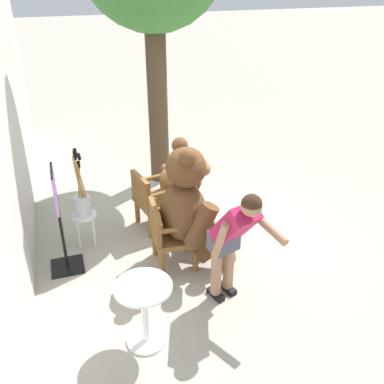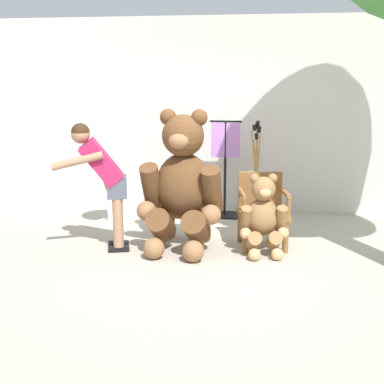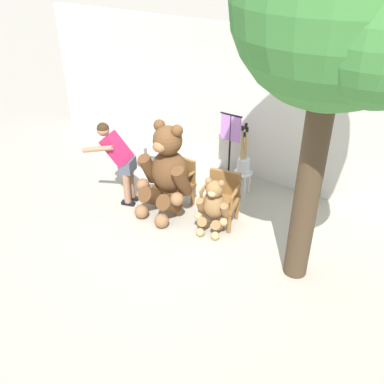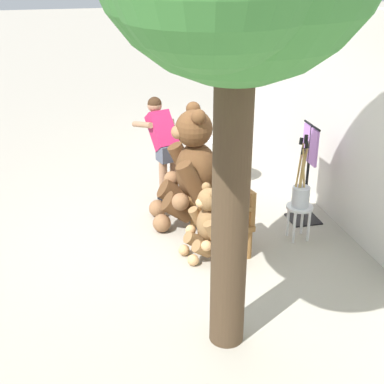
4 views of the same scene
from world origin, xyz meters
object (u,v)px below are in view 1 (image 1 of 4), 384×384
at_px(wooden_chair_left, 169,233).
at_px(wooden_chair_right, 152,199).
at_px(round_side_table, 144,308).
at_px(person_visitor, 233,235).
at_px(teddy_bear_small, 172,196).
at_px(white_stool, 85,221).
at_px(teddy_bear_large, 190,206).
at_px(clothing_display_stand, 60,218).
at_px(brush_bucket, 82,201).

relative_size(wooden_chair_left, wooden_chair_right, 1.00).
bearing_deg(round_side_table, person_visitor, -74.34).
xyz_separation_m(teddy_bear_small, white_stool, (-0.14, 1.25, -0.09)).
bearing_deg(person_visitor, round_side_table, 105.66).
bearing_deg(teddy_bear_large, wooden_chair_right, 16.45).
height_order(teddy_bear_small, clothing_display_stand, clothing_display_stand).
bearing_deg(wooden_chair_right, wooden_chair_left, 179.92).
xyz_separation_m(wooden_chair_left, round_side_table, (-1.17, 0.57, -0.01)).
xyz_separation_m(brush_bucket, clothing_display_stand, (-0.46, 0.30, 0.05)).
xyz_separation_m(white_stool, brush_bucket, (-0.00, -0.00, 0.31)).
height_order(wooden_chair_left, wooden_chair_right, same).
distance_m(wooden_chair_left, wooden_chair_right, 0.90).
distance_m(wooden_chair_left, round_side_table, 1.30).
distance_m(round_side_table, clothing_display_stand, 1.66).
xyz_separation_m(wooden_chair_right, white_stool, (-0.12, 0.96, -0.11)).
height_order(teddy_bear_large, teddy_bear_small, teddy_bear_large).
bearing_deg(wooden_chair_left, round_side_table, 153.98).
height_order(wooden_chair_right, clothing_display_stand, clothing_display_stand).
bearing_deg(teddy_bear_large, wooden_chair_left, 88.29).
bearing_deg(brush_bucket, teddy_bear_small, -83.45).
bearing_deg(brush_bucket, teddy_bear_large, -122.59).
bearing_deg(wooden_chair_right, round_side_table, 164.54).
bearing_deg(round_side_table, wooden_chair_right, -15.46).
distance_m(teddy_bear_small, clothing_display_stand, 1.68).
distance_m(wooden_chair_left, white_stool, 1.24).
bearing_deg(wooden_chair_left, white_stool, 50.96).
xyz_separation_m(teddy_bear_small, round_side_table, (-2.09, 0.86, -0.00)).
bearing_deg(teddy_bear_small, white_stool, 96.44).
relative_size(wooden_chair_left, teddy_bear_small, 0.94).
relative_size(teddy_bear_large, round_side_table, 2.25).
relative_size(wooden_chair_right, round_side_table, 1.19).
bearing_deg(wooden_chair_right, teddy_bear_large, -163.55).
relative_size(teddy_bear_small, brush_bucket, 0.98).
height_order(white_stool, brush_bucket, brush_bucket).
relative_size(teddy_bear_large, person_visitor, 1.10).
xyz_separation_m(teddy_bear_large, clothing_display_stand, (0.33, 1.52, -0.07)).
relative_size(teddy_bear_large, white_stool, 3.52).
xyz_separation_m(wooden_chair_left, teddy_bear_small, (0.92, -0.29, -0.01)).
bearing_deg(teddy_bear_large, brush_bucket, 57.41).
distance_m(teddy_bear_large, person_visitor, 0.90).
xyz_separation_m(wooden_chair_right, clothing_display_stand, (-0.58, 1.26, 0.26)).
distance_m(person_visitor, clothing_display_stand, 2.10).
height_order(teddy_bear_large, person_visitor, teddy_bear_large).
height_order(teddy_bear_small, round_side_table, teddy_bear_small).
bearing_deg(teddy_bear_large, teddy_bear_small, -1.32).
bearing_deg(teddy_bear_small, round_side_table, 157.62).
distance_m(brush_bucket, round_side_table, 1.99).
distance_m(wooden_chair_right, round_side_table, 2.14).
bearing_deg(teddy_bear_small, clothing_display_stand, 111.23).
relative_size(round_side_table, clothing_display_stand, 0.53).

